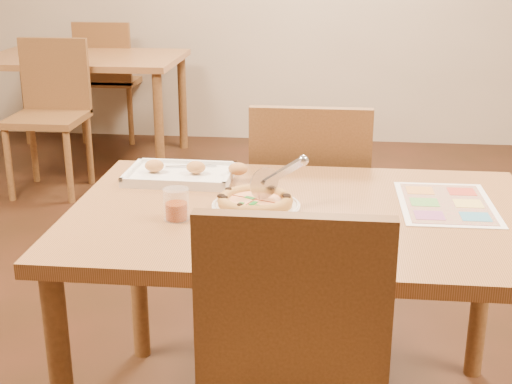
# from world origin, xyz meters

# --- Properties ---
(dining_table) EXTENTS (1.30, 0.85, 0.72)m
(dining_table) POSITION_xyz_m (0.00, 0.00, 0.63)
(dining_table) COLOR #96613C
(dining_table) RESTS_ON ground
(chair_near) EXTENTS (0.42, 0.42, 0.47)m
(chair_near) POSITION_xyz_m (0.00, -0.60, 0.57)
(chair_near) COLOR brown
(chair_near) RESTS_ON ground
(chair_far) EXTENTS (0.42, 0.42, 0.47)m
(chair_far) POSITION_xyz_m (-0.00, 0.60, 0.57)
(chair_far) COLOR brown
(chair_far) RESTS_ON ground
(bg_table) EXTENTS (1.30, 0.85, 0.72)m
(bg_table) POSITION_xyz_m (-1.60, 2.80, 0.63)
(bg_table) COLOR #96613C
(bg_table) RESTS_ON ground
(bg_chair_near) EXTENTS (0.42, 0.42, 0.47)m
(bg_chair_near) POSITION_xyz_m (-1.60, 2.20, 0.57)
(bg_chair_near) COLOR brown
(bg_chair_near) RESTS_ON ground
(bg_chair_far) EXTENTS (0.42, 0.42, 0.47)m
(bg_chair_far) POSITION_xyz_m (-1.60, 3.30, 0.57)
(bg_chair_far) COLOR brown
(bg_chair_far) RESTS_ON ground
(plate) EXTENTS (0.32, 0.32, 0.01)m
(plate) POSITION_xyz_m (-0.13, -0.00, 0.73)
(plate) COLOR white
(plate) RESTS_ON dining_table
(pizza) EXTENTS (0.21, 0.21, 0.03)m
(pizza) POSITION_xyz_m (-0.13, -0.00, 0.74)
(pizza) COLOR #C38E42
(pizza) RESTS_ON plate
(pizza_cutter) EXTENTS (0.15, 0.11, 0.10)m
(pizza_cutter) POSITION_xyz_m (-0.08, 0.03, 0.81)
(pizza_cutter) COLOR silver
(pizza_cutter) RESTS_ON pizza
(appetizer_tray) EXTENTS (0.38, 0.23, 0.06)m
(appetizer_tray) POSITION_xyz_m (-0.39, 0.24, 0.74)
(appetizer_tray) COLOR white
(appetizer_tray) RESTS_ON dining_table
(glass_tumbler) EXTENTS (0.07, 0.07, 0.09)m
(glass_tumbler) POSITION_xyz_m (-0.33, -0.10, 0.76)
(glass_tumbler) COLOR maroon
(glass_tumbler) RESTS_ON dining_table
(menu) EXTENTS (0.27, 0.37, 0.00)m
(menu) POSITION_xyz_m (0.40, 0.09, 0.72)
(menu) COLOR white
(menu) RESTS_ON dining_table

